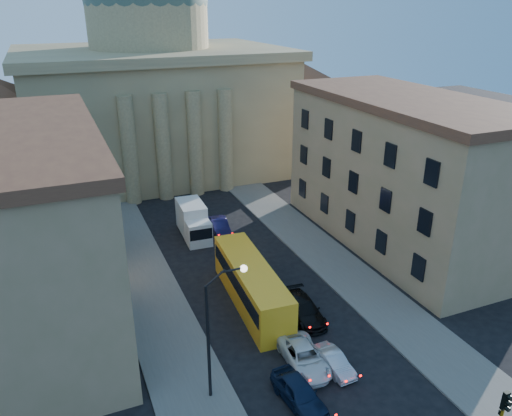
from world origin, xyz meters
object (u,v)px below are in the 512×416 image
at_px(car_right_near, 333,361).
at_px(city_bus, 251,283).
at_px(box_truck, 193,222).
at_px(car_left_near, 299,393).
at_px(street_lamp, 216,324).

relative_size(car_right_near, city_bus, 0.30).
distance_m(car_right_near, city_bus, 9.74).
relative_size(car_right_near, box_truck, 0.59).
distance_m(car_right_near, box_truck, 23.71).
bearing_deg(city_bus, car_left_near, -93.86).
bearing_deg(box_truck, car_left_near, -89.27).
xyz_separation_m(car_right_near, city_bus, (-2.04, 9.44, 1.25)).
xyz_separation_m(car_left_near, car_right_near, (3.54, 1.84, -0.18)).
bearing_deg(car_left_near, car_right_near, 22.59).
relative_size(street_lamp, car_left_near, 1.91).
bearing_deg(car_left_near, street_lamp, 144.17).
xyz_separation_m(car_left_near, box_truck, (0.77, 25.36, 0.83)).
height_order(car_left_near, city_bus, city_bus).
height_order(street_lamp, car_left_near, street_lamp).
bearing_deg(city_bus, box_truck, 96.69).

